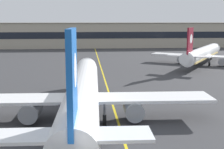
% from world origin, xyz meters
% --- Properties ---
extents(taxiway_centreline, '(1.91, 180.00, 0.01)m').
position_xyz_m(taxiway_centreline, '(0.00, 30.00, 0.00)').
color(taxiway_centreline, yellow).
rests_on(taxiway_centreline, ground).
extents(airliner_foreground, '(32.16, 41.49, 11.65)m').
position_xyz_m(airliner_foreground, '(-4.42, 12.16, 3.37)').
color(airliner_foreground, white).
rests_on(airliner_foreground, ground).
extents(airliner_background, '(26.37, 32.64, 10.45)m').
position_xyz_m(airliner_background, '(28.25, 57.99, 3.02)').
color(airliner_background, white).
rests_on(airliner_background, ground).
extents(safety_cone_by_nose_gear, '(0.44, 0.44, 0.55)m').
position_xyz_m(safety_cone_by_nose_gear, '(-2.94, 28.22, 0.26)').
color(safety_cone_by_nose_gear, orange).
rests_on(safety_cone_by_nose_gear, ground).
extents(terminal_building, '(168.49, 12.40, 11.05)m').
position_xyz_m(terminal_building, '(3.20, 116.00, 5.53)').
color(terminal_building, '#B2A893').
rests_on(terminal_building, ground).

